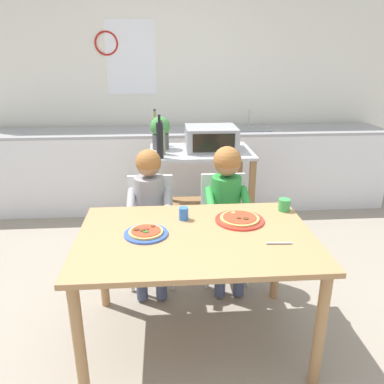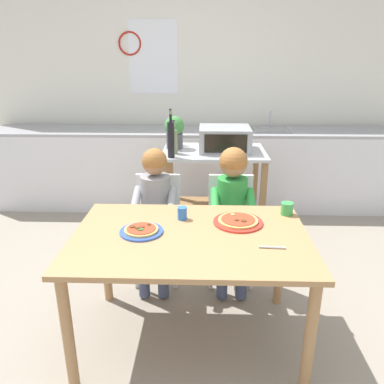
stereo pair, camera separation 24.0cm
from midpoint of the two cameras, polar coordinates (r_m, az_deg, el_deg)
ground_plane at (r=3.45m, az=-2.96°, el=-9.49°), size 10.53×10.53×0.00m
back_wall_tiled at (r=4.65m, az=-3.83°, el=15.73°), size 5.19×0.14×2.70m
kitchen_counter at (r=4.41m, az=-3.46°, el=3.52°), size 4.67×0.60×1.09m
kitchen_island_cart at (r=3.55m, az=-0.64°, el=1.68°), size 0.92×0.64×0.87m
toaster_oven at (r=3.47m, az=0.87°, el=8.01°), size 0.45×0.41×0.21m
bottle_clear_vinegar at (r=3.68m, az=-7.40°, el=9.13°), size 0.05×0.05×0.34m
bottle_squat_spirits at (r=3.33m, az=-6.72°, el=7.47°), size 0.07×0.07×0.29m
bottle_brown_beer at (r=3.19m, az=-7.01°, el=7.71°), size 0.06×0.06×0.36m
potted_herb_plant at (r=3.51m, az=-6.73°, el=8.92°), size 0.18×0.18×0.30m
dining_table at (r=2.22m, az=-2.54°, el=-8.63°), size 1.35×0.91×0.73m
dining_chair_left at (r=2.97m, az=-8.44°, el=-4.40°), size 0.36×0.36×0.81m
dining_chair_right at (r=2.98m, az=2.50°, el=-4.10°), size 0.36×0.36×0.81m
child_in_grey_shirt at (r=2.79m, az=-8.80°, el=-1.94°), size 0.32×0.42×1.04m
child_in_green_shirt at (r=2.80m, az=2.84°, el=-1.11°), size 0.32×0.42×1.05m
pizza_plate_blue_rimmed at (r=2.21m, az=-10.01°, el=-6.09°), size 0.25×0.25×0.03m
pizza_plate_red_rimmed at (r=2.35m, az=4.24°, el=-4.13°), size 0.30×0.30×0.03m
drinking_cup_green at (r=2.53m, az=11.01°, el=-1.95°), size 0.08×0.08×0.08m
drinking_cup_blue at (r=2.36m, az=-4.18°, el=-3.29°), size 0.06×0.06×0.08m
serving_spoon at (r=2.10m, az=9.69°, el=-7.62°), size 0.14×0.02×0.01m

